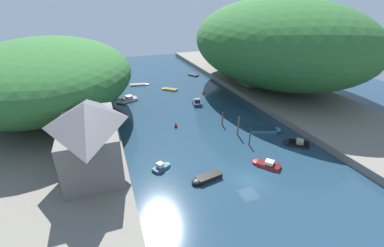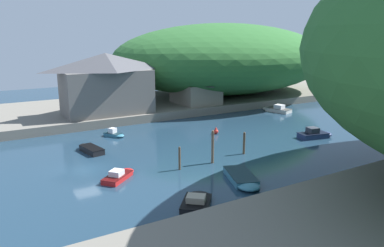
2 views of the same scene
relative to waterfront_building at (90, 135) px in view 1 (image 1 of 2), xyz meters
The scene contains 25 objects.
water_surface 29.69m from the waterfront_building, 46.37° to the left, with size 130.00×130.00×0.00m, color #1E384C.
left_bank 22.77m from the waterfront_building, 107.91° to the left, with size 22.00×120.00×1.32m.
right_bank 51.66m from the waterfront_building, 24.16° to the left, with size 22.00×120.00×1.32m.
hillside_left 29.15m from the waterfront_building, 105.76° to the left, with size 34.28×47.99×14.46m.
hillside_right 55.11m from the waterfront_building, 28.81° to the left, with size 40.08×56.11×22.49m.
waterfront_building is the anchor object (origin of this frame).
boathouse_shed 16.81m from the waterfront_building, 92.72° to the left, with size 8.63×7.20×5.50m.
right_bank_cottage 49.77m from the waterfront_building, 33.53° to the left, with size 4.45×7.85×4.52m.
boat_navy_launch 25.62m from the waterfront_building, 15.67° to the right, with size 3.90×4.23×1.01m.
boat_far_right_bank 30.05m from the waterfront_building, 74.92° to the left, with size 5.66×3.52×1.34m.
boat_red_skiff 11.05m from the waterfront_building, 13.13° to the right, with size 3.26×2.52×1.12m.
boat_near_quay 56.19m from the waterfront_building, 55.70° to the left, with size 3.54×4.30×0.38m.
boat_white_cruiser 43.42m from the waterfront_building, 72.21° to the left, with size 5.76×2.29×0.42m.
boat_cabin_cruiser 32.07m from the waterfront_building, 42.01° to the left, with size 2.77×5.11×1.46m.
boat_far_upstream 39.55m from the waterfront_building, 59.48° to the left, with size 4.45×4.14×0.46m.
boat_yellow_tender 33.35m from the waterfront_building, ahead, with size 4.49×4.26×0.99m.
boat_open_rowboat 16.76m from the waterfront_building, 26.10° to the right, with size 4.77×2.27×0.69m.
boat_mid_channel 31.59m from the waterfront_building, ahead, with size 6.14×3.93×0.65m.
mooring_post_second 25.37m from the waterfront_building, ahead, with size 0.24×0.24×2.48m.
mooring_post_middle 25.49m from the waterfront_building, ahead, with size 0.29×0.29×3.68m.
mooring_post_fourth 25.96m from the waterfront_building, 19.16° to the left, with size 0.27×0.27×2.65m.
channel_buoy_near 39.15m from the waterfront_building, 44.43° to the left, with size 0.71×0.71×1.06m.
channel_buoy_far 19.26m from the waterfront_building, 34.99° to the left, with size 0.68×0.68×1.02m.
person_on_quay 7.19m from the waterfront_building, 59.66° to the left, with size 0.35×0.44×1.69m.
person_by_boathouse 4.56m from the waterfront_building, 15.24° to the right, with size 0.28×0.41×1.69m.
Camera 1 is at (-17.44, -24.29, 22.46)m, focal length 24.00 mm.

